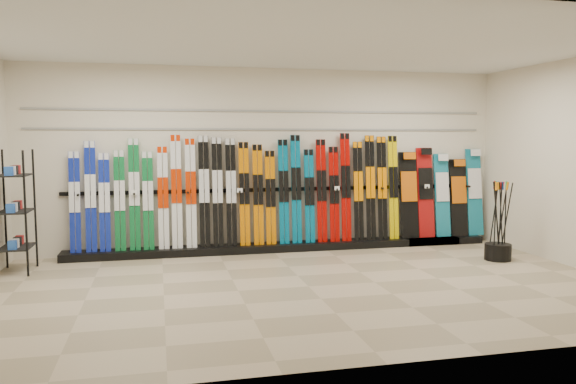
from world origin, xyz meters
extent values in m
plane|color=gray|center=(0.00, 0.00, 0.00)|extent=(8.00, 8.00, 0.00)
plane|color=beige|center=(0.00, 2.50, 1.50)|extent=(8.00, 0.00, 8.00)
plane|color=silver|center=(0.00, 0.00, 3.00)|extent=(8.00, 8.00, 0.00)
cube|color=black|center=(0.22, 2.28, 0.06)|extent=(8.00, 0.40, 0.12)
cube|color=navy|center=(-3.06, 2.31, 0.89)|extent=(0.17, 0.17, 1.54)
cube|color=navy|center=(-2.83, 2.31, 0.97)|extent=(0.17, 0.18, 1.69)
cube|color=navy|center=(-2.62, 2.30, 0.87)|extent=(0.17, 0.16, 1.51)
cube|color=#0C5F2B|center=(-2.40, 2.31, 0.90)|extent=(0.17, 0.17, 1.55)
cube|color=#0C5F2B|center=(-2.18, 2.31, 0.99)|extent=(0.17, 0.19, 1.73)
cube|color=#0C5F2B|center=(-1.97, 2.30, 0.88)|extent=(0.17, 0.17, 1.53)
cube|color=silver|center=(-1.74, 2.31, 0.92)|extent=(0.17, 0.17, 1.61)
cube|color=silver|center=(-1.54, 2.32, 1.01)|extent=(0.17, 0.19, 1.79)
cube|color=silver|center=(-1.31, 2.31, 0.98)|extent=(0.17, 0.18, 1.73)
cube|color=black|center=(-1.10, 2.32, 1.01)|extent=(0.17, 0.19, 1.78)
cube|color=black|center=(-0.89, 2.32, 0.99)|extent=(0.17, 0.19, 1.75)
cube|color=black|center=(-0.67, 2.31, 0.98)|extent=(0.17, 0.19, 1.73)
cube|color=#CF6B00|center=(-0.46, 2.31, 0.96)|extent=(0.17, 0.18, 1.67)
cube|color=#CF6B00|center=(-0.23, 2.31, 0.94)|extent=(0.17, 0.18, 1.63)
cube|color=#CF6B00|center=(-0.02, 2.30, 0.88)|extent=(0.17, 0.17, 1.53)
cube|color=#005C82|center=(0.20, 2.31, 0.98)|extent=(0.17, 0.18, 1.71)
cube|color=#005C82|center=(0.41, 2.32, 1.01)|extent=(0.17, 0.19, 1.79)
cube|color=#005C82|center=(0.64, 2.31, 0.89)|extent=(0.17, 0.17, 1.55)
cube|color=#9E0400|center=(0.85, 2.31, 0.98)|extent=(0.17, 0.18, 1.72)
cube|color=#9E0400|center=(1.07, 2.31, 0.92)|extent=(0.17, 0.17, 1.59)
cube|color=#9E0400|center=(1.28, 2.32, 1.03)|extent=(0.17, 0.19, 1.82)
cube|color=black|center=(1.50, 2.31, 0.96)|extent=(0.17, 0.18, 1.67)
cube|color=black|center=(1.72, 2.32, 1.01)|extent=(0.17, 0.19, 1.78)
cube|color=black|center=(1.94, 2.32, 1.00)|extent=(0.17, 0.19, 1.76)
cube|color=#D0B400|center=(2.14, 2.32, 1.01)|extent=(0.17, 0.19, 1.77)
cube|color=black|center=(2.45, 2.35, 0.86)|extent=(0.33, 0.23, 1.49)
cube|color=#990C0C|center=(2.77, 2.36, 0.90)|extent=(0.29, 0.24, 1.57)
cube|color=#14728C|center=(3.09, 2.35, 0.85)|extent=(0.27, 0.23, 1.46)
cube|color=black|center=(3.41, 2.35, 0.80)|extent=(0.32, 0.21, 1.36)
cube|color=#14728C|center=(3.73, 2.36, 0.89)|extent=(0.29, 0.24, 1.54)
cube|color=black|center=(-3.75, 1.66, 0.85)|extent=(0.40, 0.60, 1.70)
cylinder|color=black|center=(3.22, 0.82, 0.12)|extent=(0.39, 0.39, 0.25)
cylinder|color=black|center=(3.26, 0.82, 0.61)|extent=(0.10, 0.12, 1.18)
cylinder|color=black|center=(3.18, 0.82, 0.61)|extent=(0.11, 0.07, 1.18)
cylinder|color=black|center=(3.25, 0.81, 0.61)|extent=(0.13, 0.03, 1.18)
cylinder|color=black|center=(3.23, 0.93, 0.61)|extent=(0.11, 0.13, 1.17)
cylinder|color=black|center=(3.25, 0.84, 0.61)|extent=(0.07, 0.12, 1.18)
cylinder|color=black|center=(3.30, 0.76, 0.61)|extent=(0.10, 0.15, 1.17)
cylinder|color=black|center=(3.24, 0.91, 0.61)|extent=(0.16, 0.06, 1.17)
cylinder|color=black|center=(3.35, 0.86, 0.61)|extent=(0.04, 0.07, 1.18)
cylinder|color=black|center=(3.22, 0.98, 0.61)|extent=(0.12, 0.07, 1.18)
cylinder|color=black|center=(3.11, 0.75, 0.61)|extent=(0.05, 0.07, 1.18)
cube|color=gray|center=(0.00, 2.48, 2.00)|extent=(7.60, 0.02, 0.03)
cube|color=gray|center=(0.00, 2.48, 2.30)|extent=(7.60, 0.02, 0.03)
camera|label=1|loc=(-1.81, -6.66, 1.87)|focal=35.00mm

